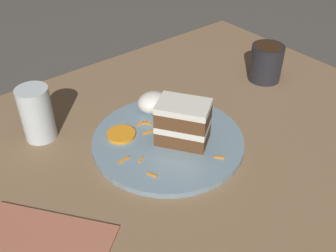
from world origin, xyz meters
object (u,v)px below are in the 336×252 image
object	(u,v)px
coffee_mug	(266,61)
drinking_glass	(37,117)
plate	(168,140)
cream_dollop	(153,102)
orange_garnish	(121,134)
cake_slice	(183,122)

from	to	relation	value
coffee_mug	drinking_glass	bearing A→B (deg)	166.32
plate	drinking_glass	world-z (taller)	drinking_glass
drinking_glass	cream_dollop	bearing A→B (deg)	-20.34
plate	coffee_mug	world-z (taller)	coffee_mug
plate	orange_garnish	size ratio (longest dim) A/B	5.24
plate	cake_slice	xyz separation A→B (m)	(0.02, -0.02, 0.05)
plate	cake_slice	size ratio (longest dim) A/B	2.55
cake_slice	drinking_glass	size ratio (longest dim) A/B	1.05
plate	orange_garnish	world-z (taller)	orange_garnish
plate	coffee_mug	xyz separation A→B (m)	(0.34, 0.05, 0.04)
coffee_mug	cream_dollop	bearing A→B (deg)	171.33
cream_dollop	coffee_mug	size ratio (longest dim) A/B	0.76
plate	cream_dollop	xyz separation A→B (m)	(0.03, 0.09, 0.03)
cream_dollop	drinking_glass	xyz separation A→B (m)	(-0.22, 0.08, 0.01)
orange_garnish	cream_dollop	bearing A→B (deg)	16.63
cream_dollop	drinking_glass	world-z (taller)	drinking_glass
cake_slice	orange_garnish	size ratio (longest dim) A/B	2.06
orange_garnish	drinking_glass	world-z (taller)	drinking_glass
orange_garnish	coffee_mug	world-z (taller)	coffee_mug
orange_garnish	coffee_mug	size ratio (longest dim) A/B	0.64
cream_dollop	cake_slice	bearing A→B (deg)	-98.00
drinking_glass	coffee_mug	size ratio (longest dim) A/B	1.25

